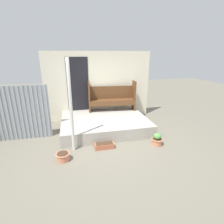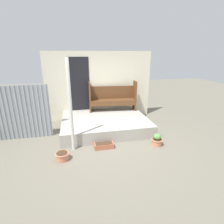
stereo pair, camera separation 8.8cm
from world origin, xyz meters
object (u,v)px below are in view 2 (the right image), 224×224
(bench, at_px, (113,96))
(flower_pot_middle, at_px, (157,140))
(support_post, at_px, (70,107))
(flower_pot_left, at_px, (62,156))
(planter_box_rect, at_px, (104,146))

(bench, xyz_separation_m, flower_pot_middle, (0.81, -2.30, -0.78))
(support_post, bearing_deg, bench, 53.22)
(flower_pot_middle, bearing_deg, bench, 109.34)
(flower_pot_left, xyz_separation_m, flower_pot_middle, (2.62, 0.20, 0.05))
(support_post, bearing_deg, flower_pot_middle, -5.95)
(support_post, height_order, planter_box_rect, support_post)
(bench, height_order, flower_pot_left, bench)
(flower_pot_left, bearing_deg, planter_box_rect, 17.56)
(support_post, relative_size, flower_pot_left, 7.14)
(flower_pot_left, bearing_deg, support_post, 58.23)
(bench, bearing_deg, flower_pot_middle, -65.87)
(flower_pot_middle, bearing_deg, planter_box_rect, 174.48)
(support_post, distance_m, planter_box_rect, 1.41)
(support_post, height_order, bench, support_post)
(bench, height_order, flower_pot_middle, bench)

